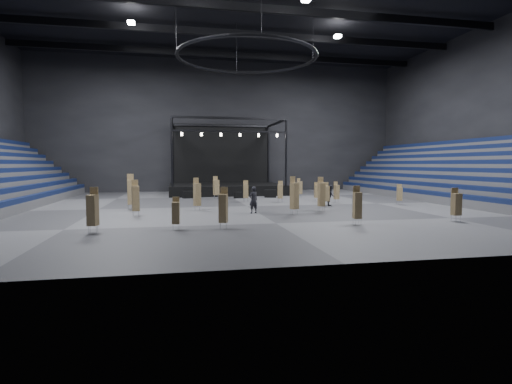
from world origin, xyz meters
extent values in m
plane|color=#4B4B4D|center=(0.00, 0.00, 0.00)|extent=(50.00, 50.00, 0.00)
cube|color=black|center=(0.00, 21.00, 9.00)|extent=(50.00, 0.20, 18.00)
cube|color=black|center=(0.00, -21.00, 9.00)|extent=(50.00, 0.20, 18.00)
cube|color=black|center=(25.00, 0.00, 9.00)|extent=(0.20, 42.00, 18.00)
cube|color=#0B1033|center=(-18.12, 0.00, 0.95)|extent=(0.59, 40.00, 0.40)
cube|color=#0B1033|center=(-19.02, 0.00, 1.70)|extent=(0.59, 40.00, 0.40)
cube|color=#4C4C4F|center=(21.40, 0.00, 0.38)|extent=(7.20, 40.00, 0.75)
cube|color=#0B1033|center=(18.12, 0.00, 0.95)|extent=(0.59, 40.00, 0.40)
cube|color=#4C4C4F|center=(21.85, 0.00, 0.75)|extent=(6.30, 40.00, 1.50)
cube|color=#0B1033|center=(19.02, 0.00, 1.70)|extent=(0.59, 40.00, 0.40)
cube|color=#4C4C4F|center=(22.30, 0.00, 1.12)|extent=(5.40, 40.00, 2.25)
cube|color=#0B1033|center=(19.91, 0.00, 2.45)|extent=(0.59, 40.00, 0.40)
cube|color=#4C4C4F|center=(22.75, 0.00, 1.50)|extent=(4.50, 40.00, 3.00)
cube|color=#0B1033|center=(20.82, 0.00, 3.20)|extent=(0.59, 40.00, 0.40)
cube|color=#4C4C4F|center=(23.20, 0.00, 1.88)|extent=(3.60, 40.00, 3.75)
cube|color=#0B1033|center=(21.71, 0.00, 3.95)|extent=(0.59, 40.00, 0.40)
cube|color=#4C4C4F|center=(23.65, 0.00, 2.25)|extent=(2.70, 40.00, 4.50)
cube|color=#0B1033|center=(22.61, 0.00, 4.70)|extent=(0.59, 40.00, 0.40)
cube|color=#4C4C4F|center=(24.10, 0.00, 2.62)|extent=(1.80, 40.00, 5.25)
cube|color=#0B1033|center=(23.52, 0.00, 5.45)|extent=(0.59, 40.00, 0.40)
cube|color=#4C4C4F|center=(24.55, 0.00, 3.00)|extent=(0.90, 40.00, 6.00)
cube|color=#0B1033|center=(24.41, 0.00, 6.20)|extent=(0.59, 40.00, 0.40)
cube|color=black|center=(0.00, 15.50, 0.60)|extent=(14.00, 10.00, 1.20)
cube|color=black|center=(0.00, 20.30, 5.20)|extent=(13.30, 0.30, 8.00)
cylinder|color=black|center=(-6.60, 10.90, 5.10)|extent=(0.24, 0.24, 7.80)
cylinder|color=black|center=(-6.60, 20.10, 5.10)|extent=(0.24, 0.24, 7.80)
cylinder|color=black|center=(6.60, 10.90, 5.10)|extent=(0.24, 0.24, 7.80)
cylinder|color=black|center=(6.60, 20.10, 5.10)|extent=(0.24, 0.24, 7.80)
cube|color=black|center=(0.00, 10.90, 9.00)|extent=(13.40, 0.25, 0.25)
cube|color=black|center=(0.00, 20.10, 9.00)|extent=(13.40, 0.25, 0.25)
cube|color=black|center=(0.00, 10.90, 7.50)|extent=(13.40, 0.20, 0.20)
cylinder|color=white|center=(-5.50, 10.90, 7.10)|extent=(0.24, 0.24, 0.35)
cylinder|color=white|center=(-3.30, 10.90, 7.10)|extent=(0.24, 0.24, 0.35)
cylinder|color=white|center=(-1.10, 10.90, 7.10)|extent=(0.24, 0.24, 0.35)
cylinder|color=white|center=(1.10, 10.90, 7.10)|extent=(0.24, 0.24, 0.35)
cylinder|color=white|center=(3.30, 10.90, 7.10)|extent=(0.24, 0.24, 0.35)
cylinder|color=white|center=(5.50, 10.90, 7.10)|extent=(0.24, 0.24, 0.35)
torus|color=black|center=(0.00, 0.00, 13.00)|extent=(12.30, 12.30, 0.30)
cylinder|color=black|center=(6.00, 0.00, 15.50)|extent=(0.04, 0.04, 5.00)
cylinder|color=black|center=(0.00, 6.00, 15.50)|extent=(0.04, 0.04, 5.00)
cylinder|color=black|center=(-6.00, 0.00, 15.50)|extent=(0.04, 0.04, 5.00)
cylinder|color=black|center=(0.00, -6.00, 15.50)|extent=(0.04, 0.04, 5.00)
cube|color=black|center=(0.00, 0.00, 17.20)|extent=(49.00, 0.35, 0.70)
cube|color=black|center=(0.00, 7.00, 17.20)|extent=(49.00, 0.35, 0.70)
cube|color=black|center=(0.00, 15.00, 17.20)|extent=(49.00, 0.35, 0.70)
cube|color=white|center=(-10.00, 4.00, 16.60)|extent=(0.60, 0.60, 0.25)
cube|color=white|center=(10.00, 4.00, 16.60)|extent=(0.60, 0.60, 0.25)
cube|color=white|center=(4.00, -4.00, 16.60)|extent=(0.60, 0.60, 0.25)
cube|color=black|center=(-4.93, 9.52, 0.39)|extent=(1.28, 0.87, 0.78)
cube|color=black|center=(0.53, 8.41, 0.34)|extent=(1.10, 0.67, 0.69)
cube|color=black|center=(4.17, 8.63, 0.44)|extent=(1.43, 0.97, 0.87)
cylinder|color=silver|center=(8.87, 1.26, 0.18)|extent=(0.03, 0.03, 0.35)
cylinder|color=silver|center=(8.87, 1.59, 0.18)|extent=(0.03, 0.03, 0.35)
cylinder|color=silver|center=(9.21, 1.26, 0.18)|extent=(0.03, 0.03, 0.35)
cylinder|color=silver|center=(9.21, 1.59, 0.18)|extent=(0.03, 0.03, 0.35)
cube|color=tan|center=(9.04, 1.43, 1.04)|extent=(0.48, 0.48, 1.37)
cube|color=tan|center=(9.01, 1.60, 1.68)|extent=(0.41, 0.11, 0.76)
cylinder|color=silver|center=(2.24, -6.59, 0.21)|extent=(0.03, 0.03, 0.41)
cylinder|color=silver|center=(2.24, -6.20, 0.21)|extent=(0.03, 0.03, 0.41)
cylinder|color=silver|center=(2.63, -6.59, 0.21)|extent=(0.03, 0.03, 0.41)
cylinder|color=silver|center=(2.63, -6.20, 0.21)|extent=(0.03, 0.03, 0.41)
cube|color=tan|center=(2.43, -6.40, 1.38)|extent=(0.65, 0.65, 1.94)
cube|color=tan|center=(2.35, -6.21, 2.30)|extent=(0.46, 0.25, 1.07)
cylinder|color=silver|center=(0.35, 3.68, 0.21)|extent=(0.03, 0.03, 0.41)
cylinder|color=silver|center=(0.35, 4.07, 0.21)|extent=(0.03, 0.03, 0.41)
cylinder|color=silver|center=(0.75, 3.68, 0.21)|extent=(0.03, 0.03, 0.41)
cylinder|color=silver|center=(0.75, 4.07, 0.21)|extent=(0.03, 0.03, 0.41)
cube|color=tan|center=(0.55, 3.88, 1.11)|extent=(0.56, 0.56, 1.39)
cube|color=tan|center=(0.58, 4.08, 1.75)|extent=(0.48, 0.13, 0.76)
cylinder|color=silver|center=(-2.17, 7.79, 0.22)|extent=(0.03, 0.03, 0.43)
cylinder|color=silver|center=(-2.17, 8.21, 0.22)|extent=(0.03, 0.03, 0.43)
cylinder|color=silver|center=(-1.76, 7.79, 0.22)|extent=(0.03, 0.03, 0.43)
cylinder|color=silver|center=(-1.76, 8.21, 0.22)|extent=(0.03, 0.03, 0.43)
cube|color=tan|center=(-1.96, 8.00, 1.24)|extent=(0.66, 0.66, 1.61)
cube|color=tan|center=(-2.04, 8.20, 1.99)|extent=(0.49, 0.23, 0.88)
cylinder|color=silver|center=(-10.81, -12.19, 0.20)|extent=(0.03, 0.03, 0.41)
cylinder|color=silver|center=(-10.81, -11.81, 0.20)|extent=(0.03, 0.03, 0.41)
cylinder|color=silver|center=(-10.43, -12.19, 0.20)|extent=(0.03, 0.03, 0.41)
cylinder|color=silver|center=(-10.43, -11.81, 0.20)|extent=(0.03, 0.03, 0.41)
cube|color=tan|center=(-10.62, -12.00, 1.25)|extent=(0.61, 0.61, 1.68)
cube|color=tan|center=(-10.56, -11.81, 2.04)|extent=(0.46, 0.20, 0.92)
cylinder|color=silver|center=(-3.70, -12.18, 0.19)|extent=(0.03, 0.03, 0.37)
cylinder|color=silver|center=(-3.70, -11.82, 0.19)|extent=(0.03, 0.03, 0.37)
cylinder|color=silver|center=(-3.34, -12.18, 0.19)|extent=(0.03, 0.03, 0.37)
cylinder|color=silver|center=(-3.34, -11.82, 0.19)|extent=(0.03, 0.03, 0.37)
cube|color=tan|center=(-3.52, -12.00, 1.19)|extent=(0.59, 0.59, 1.64)
cube|color=tan|center=(-3.45, -11.83, 1.97)|extent=(0.41, 0.22, 0.90)
cylinder|color=silver|center=(7.20, 7.82, 0.19)|extent=(0.03, 0.03, 0.38)
cylinder|color=silver|center=(7.20, 8.18, 0.19)|extent=(0.03, 0.03, 0.38)
cylinder|color=silver|center=(7.56, 7.82, 0.19)|extent=(0.03, 0.03, 0.38)
cylinder|color=silver|center=(7.56, 8.18, 0.19)|extent=(0.03, 0.03, 0.38)
cube|color=tan|center=(7.38, 8.00, 1.10)|extent=(0.60, 0.60, 1.43)
cube|color=tan|center=(7.31, 8.18, 1.76)|extent=(0.43, 0.22, 0.79)
cylinder|color=silver|center=(-6.37, -11.98, 0.17)|extent=(0.03, 0.03, 0.34)
cylinder|color=silver|center=(-6.37, -11.65, 0.17)|extent=(0.03, 0.03, 0.34)
cylinder|color=silver|center=(-6.04, -11.98, 0.17)|extent=(0.03, 0.03, 0.34)
cylinder|color=silver|center=(-6.04, -11.65, 0.17)|extent=(0.03, 0.03, 0.34)
cube|color=tan|center=(-6.21, -11.82, 0.97)|extent=(0.45, 0.45, 1.25)
cube|color=tan|center=(-6.19, -11.65, 1.54)|extent=(0.40, 0.09, 0.68)
cylinder|color=silver|center=(4.94, -5.05, 0.20)|extent=(0.03, 0.03, 0.40)
cylinder|color=silver|center=(4.94, -4.67, 0.20)|extent=(0.03, 0.03, 0.40)
cylinder|color=silver|center=(5.32, -5.05, 0.20)|extent=(0.03, 0.03, 0.40)
cylinder|color=silver|center=(5.32, -4.67, 0.20)|extent=(0.03, 0.03, 0.40)
cube|color=tan|center=(5.13, -4.86, 1.34)|extent=(0.51, 0.51, 1.86)
cube|color=tan|center=(5.12, -4.66, 2.22)|extent=(0.47, 0.08, 1.02)
cylinder|color=silver|center=(6.81, -1.25, 0.21)|extent=(0.03, 0.03, 0.42)
cylinder|color=silver|center=(6.81, -0.85, 0.21)|extent=(0.03, 0.03, 0.42)
cylinder|color=silver|center=(7.21, -1.25, 0.21)|extent=(0.03, 0.03, 0.42)
cylinder|color=silver|center=(7.21, -0.85, 0.21)|extent=(0.03, 0.03, 0.42)
cube|color=tan|center=(7.01, -1.05, 1.11)|extent=(0.55, 0.55, 1.37)
cube|color=tan|center=(7.04, -0.84, 1.74)|extent=(0.49, 0.11, 0.76)
cylinder|color=silver|center=(7.47, 2.93, 0.19)|extent=(0.03, 0.03, 0.38)
cylinder|color=silver|center=(7.47, 3.28, 0.19)|extent=(0.03, 0.03, 0.38)
cylinder|color=silver|center=(7.83, 2.93, 0.19)|extent=(0.03, 0.03, 0.38)
cylinder|color=silver|center=(7.83, 3.28, 0.19)|extent=(0.03, 0.03, 0.38)
cube|color=tan|center=(7.65, 3.11, 1.01)|extent=(0.48, 0.48, 1.26)
cube|color=tan|center=(7.66, 3.29, 1.59)|extent=(0.43, 0.08, 0.69)
cylinder|color=silver|center=(13.82, -1.64, 0.19)|extent=(0.03, 0.03, 0.38)
cylinder|color=silver|center=(13.82, -1.28, 0.19)|extent=(0.03, 0.03, 0.38)
cylinder|color=silver|center=(14.18, -1.64, 0.19)|extent=(0.03, 0.03, 0.38)
cylinder|color=silver|center=(14.18, -1.28, 0.19)|extent=(0.03, 0.03, 0.38)
cube|color=tan|center=(14.00, -1.46, 1.00)|extent=(0.58, 0.58, 1.24)
cube|color=tan|center=(14.06, -1.29, 1.57)|extent=(0.43, 0.20, 0.68)
cylinder|color=silver|center=(-4.71, -2.71, 0.20)|extent=(0.03, 0.03, 0.39)
cylinder|color=silver|center=(-4.71, -2.33, 0.20)|extent=(0.03, 0.03, 0.39)
cylinder|color=silver|center=(-4.34, -2.71, 0.20)|extent=(0.03, 0.03, 0.39)
cylinder|color=silver|center=(-4.34, -2.33, 0.20)|extent=(0.03, 0.03, 0.39)
cube|color=tan|center=(-4.53, -2.52, 1.30)|extent=(0.62, 0.62, 1.81)
cube|color=tan|center=(-4.61, -2.34, 2.15)|extent=(0.44, 0.24, 1.00)
cylinder|color=silver|center=(-9.22, -5.47, 0.20)|extent=(0.03, 0.03, 0.40)
cylinder|color=silver|center=(-9.22, -5.09, 0.20)|extent=(0.03, 0.03, 0.40)
cylinder|color=silver|center=(-8.84, -5.47, 0.20)|extent=(0.03, 0.03, 0.40)
cylinder|color=silver|center=(-8.84, -5.09, 0.20)|extent=(0.03, 0.03, 0.40)
cube|color=tan|center=(-9.03, -5.28, 1.29)|extent=(0.58, 0.58, 1.79)
cube|color=tan|center=(-9.08, -5.09, 2.14)|extent=(0.46, 0.17, 0.98)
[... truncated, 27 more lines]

